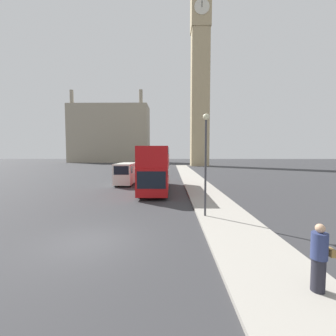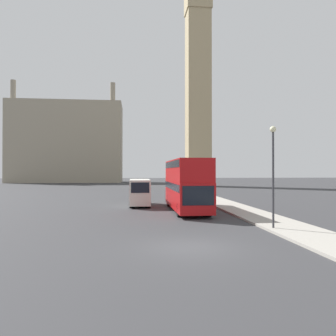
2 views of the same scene
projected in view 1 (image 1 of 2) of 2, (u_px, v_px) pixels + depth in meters
ground_plane at (89, 242)px, 9.47m from camera, size 300.00×300.00×0.00m
sidewalk_strip at (246, 241)px, 9.37m from camera, size 3.18×120.00×0.15m
clock_tower at (200, 60)px, 66.66m from camera, size 5.66×5.83×61.30m
building_block_distant at (110, 134)px, 97.33m from camera, size 33.25×12.41×29.59m
red_double_decker_bus at (156, 167)px, 22.57m from camera, size 2.59×10.59×4.35m
white_van at (126, 173)px, 27.17m from camera, size 1.96×5.71×2.58m
pedestrian at (319, 258)px, 5.82m from camera, size 0.56×0.40×1.79m
street_lamp at (206, 149)px, 12.76m from camera, size 0.36×0.36×5.84m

